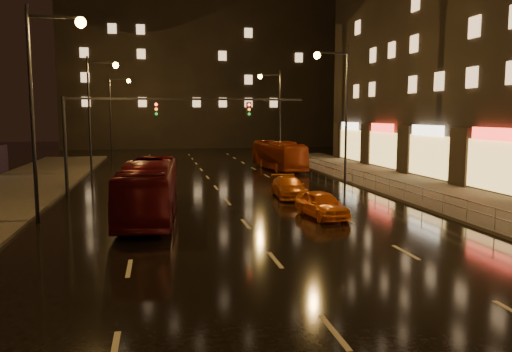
{
  "coord_description": "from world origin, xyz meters",
  "views": [
    {
      "loc": [
        -3.98,
        -12.63,
        5.07
      ],
      "look_at": [
        0.11,
        8.03,
        2.5
      ],
      "focal_mm": 35.0,
      "sensor_mm": 36.0,
      "label": 1
    }
  ],
  "objects_px": {
    "bus_curb": "(278,155)",
    "taxi_near": "(322,204)",
    "taxi_far": "(289,187)",
    "bus_red": "(149,189)"
  },
  "relations": [
    {
      "from": "taxi_near",
      "to": "taxi_far",
      "type": "bearing_deg",
      "value": 82.79
    },
    {
      "from": "bus_curb",
      "to": "taxi_far",
      "type": "height_order",
      "value": "bus_curb"
    },
    {
      "from": "bus_curb",
      "to": "taxi_near",
      "type": "distance_m",
      "value": 22.14
    },
    {
      "from": "taxi_far",
      "to": "taxi_near",
      "type": "bearing_deg",
      "value": -86.61
    },
    {
      "from": "bus_red",
      "to": "bus_curb",
      "type": "bearing_deg",
      "value": 64.24
    },
    {
      "from": "bus_red",
      "to": "taxi_far",
      "type": "relative_size",
      "value": 2.35
    },
    {
      "from": "bus_curb",
      "to": "taxi_far",
      "type": "relative_size",
      "value": 2.21
    },
    {
      "from": "bus_curb",
      "to": "taxi_near",
      "type": "bearing_deg",
      "value": -104.15
    },
    {
      "from": "bus_red",
      "to": "taxi_far",
      "type": "bearing_deg",
      "value": 33.18
    },
    {
      "from": "taxi_near",
      "to": "taxi_far",
      "type": "distance_m",
      "value": 6.33
    }
  ]
}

